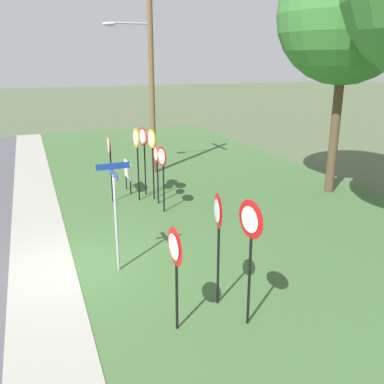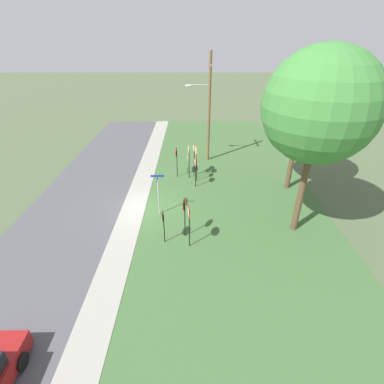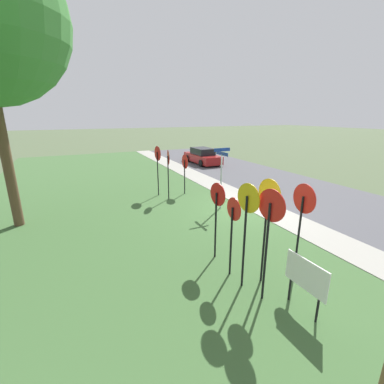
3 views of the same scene
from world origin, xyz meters
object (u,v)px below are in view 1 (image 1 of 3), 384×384
object	(u,v)px
stop_sign_far_left	(162,165)
oak_tree_left	(346,15)
stop_sign_far_right	(137,149)
yield_sign_near_right	(175,256)
utility_pole	(148,64)
stop_sign_far_center	(157,163)
stop_sign_center_tall	(144,146)
stop_sign_near_right	(152,149)
notice_board	(128,172)
stop_sign_near_left	(109,153)
street_name_post	(115,208)
yield_sign_far_left	(218,223)
yield_sign_near_left	(250,233)

from	to	relation	value
stop_sign_far_left	oak_tree_left	xyz separation A→B (m)	(0.13, 7.04, 5.00)
stop_sign_far_right	yield_sign_near_right	world-z (taller)	stop_sign_far_right
yield_sign_near_right	utility_pole	size ratio (longest dim) A/B	0.24
stop_sign_far_center	stop_sign_far_left	bearing A→B (deg)	-4.66
stop_sign_far_center	stop_sign_center_tall	world-z (taller)	stop_sign_center_tall
stop_sign_near_right	notice_board	bearing A→B (deg)	-160.41
stop_sign_far_left	oak_tree_left	bearing A→B (deg)	81.85
stop_sign_near_left	yield_sign_near_right	size ratio (longest dim) A/B	1.18
stop_sign_far_left	utility_pole	xyz separation A→B (m)	(-5.41, 1.10, 3.26)
stop_sign_near_right	yield_sign_near_right	xyz separation A→B (m)	(8.15, -1.90, -0.35)
street_name_post	yield_sign_far_left	bearing A→B (deg)	34.77
stop_sign_far_left	yield_sign_near_right	bearing A→B (deg)	-22.53
stop_sign_near_right	stop_sign_far_center	bearing A→B (deg)	-7.80
stop_sign_near_right	stop_sign_center_tall	bearing A→B (deg)	-172.98
stop_sign_near_left	stop_sign_center_tall	bearing A→B (deg)	110.38
street_name_post	utility_pole	bearing A→B (deg)	158.15
stop_sign_far_center	stop_sign_far_right	size ratio (longest dim) A/B	0.79
stop_sign_far_right	stop_sign_center_tall	bearing A→B (deg)	140.08
stop_sign_far_right	stop_sign_center_tall	size ratio (longest dim) A/B	1.02
stop_sign_far_left	notice_board	size ratio (longest dim) A/B	1.87
stop_sign_far_left	stop_sign_far_right	xyz separation A→B (m)	(-1.57, -0.50, 0.31)
stop_sign_near_right	yield_sign_far_left	bearing A→B (deg)	-13.67
notice_board	stop_sign_center_tall	bearing A→B (deg)	36.03
stop_sign_near_left	stop_sign_near_right	size ratio (longest dim) A/B	0.95
stop_sign_far_right	notice_board	xyz separation A→B (m)	(-1.25, -0.10, -1.17)
stop_sign_near_right	street_name_post	distance (m)	5.82
stop_sign_far_right	yield_sign_near_left	size ratio (longest dim) A/B	1.04
stop_sign_far_center	notice_board	bearing A→B (deg)	-160.24
yield_sign_far_left	stop_sign_far_center	bearing A→B (deg)	-175.28
yield_sign_far_left	notice_board	world-z (taller)	yield_sign_far_left
stop_sign_far_left	stop_sign_far_center	bearing A→B (deg)	168.35
notice_board	yield_sign_near_right	bearing A→B (deg)	-8.00
stop_sign_near_left	stop_sign_near_right	distance (m)	1.58
stop_sign_near_left	oak_tree_left	distance (m)	9.96
stop_sign_near_right	stop_sign_far_center	size ratio (longest dim) A/B	1.23
stop_sign_far_right	yield_sign_far_left	world-z (taller)	stop_sign_far_right
stop_sign_near_left	yield_sign_far_left	bearing A→B (deg)	10.47
stop_sign_near_left	yield_sign_near_right	distance (m)	8.37
stop_sign_near_left	stop_sign_far_left	distance (m)	2.30
notice_board	yield_sign_near_left	bearing A→B (deg)	0.41
stop_sign_far_left	yield_sign_near_right	size ratio (longest dim) A/B	1.08
stop_sign_near_right	stop_sign_far_center	distance (m)	0.70
stop_sign_near_left	notice_board	bearing A→B (deg)	145.37
yield_sign_far_left	oak_tree_left	distance (m)	10.86
stop_sign_far_center	stop_sign_near_left	bearing A→B (deg)	-116.74
street_name_post	stop_sign_center_tall	bearing A→B (deg)	157.70
stop_sign_far_left	stop_sign_far_center	xyz separation A→B (m)	(-0.96, 0.08, -0.13)
stop_sign_near_right	utility_pole	distance (m)	5.01
yield_sign_far_left	stop_sign_near_left	bearing A→B (deg)	-163.25
stop_sign_far_center	utility_pole	distance (m)	5.69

